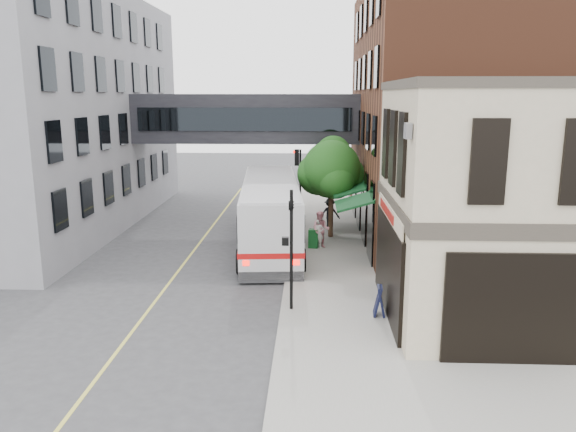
# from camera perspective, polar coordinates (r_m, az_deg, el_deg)

# --- Properties ---
(ground) EXTENTS (120.00, 120.00, 0.00)m
(ground) POSITION_cam_1_polar(r_m,az_deg,el_deg) (19.46, -1.09, -11.94)
(ground) COLOR #38383A
(ground) RESTS_ON ground
(sidewalk_main) EXTENTS (4.00, 60.00, 0.15)m
(sidewalk_main) POSITION_cam_1_polar(r_m,az_deg,el_deg) (32.70, 3.93, -1.76)
(sidewalk_main) COLOR gray
(sidewalk_main) RESTS_ON ground
(corner_building) EXTENTS (10.19, 8.12, 8.45)m
(corner_building) POSITION_cam_1_polar(r_m,az_deg,el_deg) (21.55, 23.78, 1.14)
(corner_building) COLOR #B6AA8B
(corner_building) RESTS_ON ground
(brick_building) EXTENTS (13.76, 18.00, 14.00)m
(brick_building) POSITION_cam_1_polar(r_m,az_deg,el_deg) (33.90, 17.88, 10.00)
(brick_building) COLOR #592D1B
(brick_building) RESTS_ON ground
(opposite_building) EXTENTS (14.00, 24.00, 14.00)m
(opposite_building) POSITION_cam_1_polar(r_m,az_deg,el_deg) (38.29, -26.18, 9.56)
(opposite_building) COLOR slate
(opposite_building) RESTS_ON ground
(skyway_bridge) EXTENTS (14.00, 3.18, 3.00)m
(skyway_bridge) POSITION_cam_1_polar(r_m,az_deg,el_deg) (35.99, -4.18, 9.87)
(skyway_bridge) COLOR black
(skyway_bridge) RESTS_ON ground
(traffic_signal_near) EXTENTS (0.44, 0.22, 4.60)m
(traffic_signal_near) POSITION_cam_1_polar(r_m,az_deg,el_deg) (20.35, 0.26, -1.95)
(traffic_signal_near) COLOR black
(traffic_signal_near) RESTS_ON sidewalk_main
(traffic_signal_far) EXTENTS (0.53, 0.28, 4.50)m
(traffic_signal_far) POSITION_cam_1_polar(r_m,az_deg,el_deg) (35.04, 1.03, 4.64)
(traffic_signal_far) COLOR black
(traffic_signal_far) RESTS_ON sidewalk_main
(street_sign_pole) EXTENTS (0.08, 0.75, 3.00)m
(street_sign_pole) POSITION_cam_1_polar(r_m,az_deg,el_deg) (25.46, 0.74, -1.48)
(street_sign_pole) COLOR gray
(street_sign_pole) RESTS_ON sidewalk_main
(street_tree) EXTENTS (3.80, 3.20, 5.60)m
(street_tree) POSITION_cam_1_polar(r_m,az_deg,el_deg) (31.22, 4.42, 4.74)
(street_tree) COLOR #382619
(street_tree) RESTS_ON sidewalk_main
(lane_marking) EXTENTS (0.12, 40.00, 0.01)m
(lane_marking) POSITION_cam_1_polar(r_m,az_deg,el_deg) (29.49, -9.64, -3.61)
(lane_marking) COLOR #D8CC4C
(lane_marking) RESTS_ON ground
(bus) EXTENTS (3.93, 13.11, 3.48)m
(bus) POSITION_cam_1_polar(r_m,az_deg,el_deg) (29.83, -1.82, 0.59)
(bus) COLOR silver
(bus) RESTS_ON ground
(pedestrian_a) EXTENTS (0.59, 0.43, 1.51)m
(pedestrian_a) POSITION_cam_1_polar(r_m,az_deg,el_deg) (29.20, 3.10, -1.78)
(pedestrian_a) COLOR white
(pedestrian_a) RESTS_ON sidewalk_main
(pedestrian_b) EXTENTS (1.06, 0.90, 1.92)m
(pedestrian_b) POSITION_cam_1_polar(r_m,az_deg,el_deg) (29.17, 3.34, -1.38)
(pedestrian_b) COLOR pink
(pedestrian_b) RESTS_ON sidewalk_main
(pedestrian_c) EXTENTS (1.34, 0.97, 1.87)m
(pedestrian_c) POSITION_cam_1_polar(r_m,az_deg,el_deg) (33.16, 4.27, 0.22)
(pedestrian_c) COLOR black
(pedestrian_c) RESTS_ON sidewalk_main
(newspaper_box) EXTENTS (0.55, 0.51, 0.98)m
(newspaper_box) POSITION_cam_1_polar(r_m,az_deg,el_deg) (29.25, 2.60, -2.29)
(newspaper_box) COLOR #135421
(newspaper_box) RESTS_ON sidewalk_main
(sandwich_board) EXTENTS (0.44, 0.64, 1.09)m
(sandwich_board) POSITION_cam_1_polar(r_m,az_deg,el_deg) (20.70, 9.27, -8.50)
(sandwich_board) COLOR black
(sandwich_board) RESTS_ON sidewalk_main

